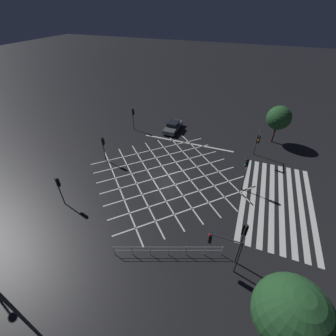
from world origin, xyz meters
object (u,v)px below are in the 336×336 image
object	(u,v)px
waiting_car	(173,126)
traffic_light_ne_cross	(133,115)
traffic_light_sw_main	(243,237)
traffic_light_se_main	(258,140)
street_tree_far	(291,314)
street_lamp_west	(6,301)
street_tree_near	(279,118)
traffic_light_median_north	(104,145)
traffic_light_sw_cross	(222,245)
traffic_light_median_south	(246,168)
traffic_light_nw_main	(59,186)

from	to	relation	value
waiting_car	traffic_light_ne_cross	bearing A→B (deg)	-71.34
traffic_light_sw_main	waiting_car	xyz separation A→B (m)	(18.73, 11.88, -2.47)
traffic_light_se_main	street_tree_far	bearing A→B (deg)	6.14
traffic_light_ne_cross	street_lamp_west	size ratio (longest dim) A/B	0.37
street_tree_near	waiting_car	xyz separation A→B (m)	(-1.69, 14.29, -3.01)
traffic_light_median_north	traffic_light_ne_cross	xyz separation A→B (m)	(8.85, 0.73, 0.05)
traffic_light_sw_cross	street_tree_far	size ratio (longest dim) A/B	0.57
traffic_light_ne_cross	street_tree_far	distance (m)	29.49
traffic_light_ne_cross	street_tree_near	bearing A→B (deg)	10.22
street_tree_far	traffic_light_ne_cross	bearing A→B (deg)	42.65
traffic_light_median_south	traffic_light_se_main	xyz separation A→B (m)	(6.36, -0.79, -0.04)
traffic_light_median_north	street_tree_near	bearing A→B (deg)	32.93
street_tree_near	street_tree_far	xyz separation A→B (m)	(-25.22, 0.03, 1.00)
traffic_light_nw_main	street_lamp_west	size ratio (longest dim) A/B	0.35
street_lamp_west	waiting_car	size ratio (longest dim) A/B	2.06
traffic_light_se_main	traffic_light_ne_cross	distance (m)	17.88
street_lamp_west	street_tree_far	world-z (taller)	street_lamp_west
traffic_light_se_main	traffic_light_sw_main	bearing A→B (deg)	-0.98
traffic_light_median_south	street_tree_near	xyz separation A→B (m)	(11.75, -2.95, 0.82)
traffic_light_sw_cross	street_lamp_west	distance (m)	12.13
traffic_light_sw_main	street_tree_near	distance (m)	20.57
traffic_light_median_north	traffic_light_sw_main	xyz separation A→B (m)	(-7.97, -16.81, 0.71)
traffic_light_nw_main	waiting_car	xyz separation A→B (m)	(18.44, -4.72, -1.69)
traffic_light_median_south	street_tree_near	size ratio (longest dim) A/B	0.75
traffic_light_median_north	traffic_light_sw_cross	xyz separation A→B (m)	(-8.85, -15.60, 0.30)
traffic_light_sw_cross	street_tree_far	world-z (taller)	street_tree_far
waiting_car	traffic_light_median_north	bearing A→B (deg)	-24.60
traffic_light_nw_main	street_tree_far	world-z (taller)	street_tree_far
traffic_light_sw_main	traffic_light_ne_cross	xyz separation A→B (m)	(16.82, 17.53, -0.67)
traffic_light_se_main	waiting_car	distance (m)	12.87
traffic_light_median_north	traffic_light_ne_cross	bearing A→B (deg)	94.69
traffic_light_nw_main	waiting_car	bearing A→B (deg)	-14.36
traffic_light_nw_main	traffic_light_median_north	bearing A→B (deg)	1.56
traffic_light_sw_cross	traffic_light_ne_cross	bearing A→B (deg)	-47.32
traffic_light_nw_main	street_tree_near	xyz separation A→B (m)	(20.12, -19.02, 1.32)
traffic_light_sw_cross	traffic_light_nw_main	size ratio (longest dim) A/B	1.13
traffic_light_median_south	street_lamp_west	distance (m)	20.28
traffic_light_se_main	traffic_light_ne_cross	world-z (taller)	traffic_light_se_main
traffic_light_se_main	street_lamp_west	xyz separation A→B (m)	(-24.46, 8.99, 4.10)
traffic_light_median_north	traffic_light_sw_cross	bearing A→B (deg)	-29.57
traffic_light_median_south	traffic_light_sw_cross	distance (m)	9.57
traffic_light_median_north	traffic_light_median_south	bearing A→B (deg)	2.46
traffic_light_median_south	traffic_light_ne_cross	world-z (taller)	traffic_light_median_south
traffic_light_nw_main	traffic_light_sw_cross	bearing A→B (deg)	-94.38
street_tree_near	traffic_light_se_main	bearing A→B (deg)	158.16
street_lamp_west	waiting_car	xyz separation A→B (m)	(28.16, 3.15, -6.25)
traffic_light_se_main	street_tree_near	xyz separation A→B (m)	(5.39, -2.16, 0.86)
traffic_light_ne_cross	traffic_light_median_north	bearing A→B (deg)	-85.31
traffic_light_ne_cross	street_lamp_west	xyz separation A→B (m)	(-26.25, -8.80, 4.45)
traffic_light_sw_main	traffic_light_nw_main	xyz separation A→B (m)	(0.30, 16.60, -0.78)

